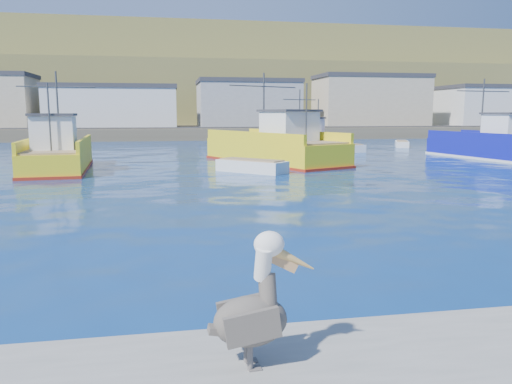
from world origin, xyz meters
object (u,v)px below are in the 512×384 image
skiff_extra (342,149)px  boat_orange (305,140)px  skiff_far (402,144)px  skiff_mid (252,167)px  pelican (254,310)px  trawler_yellow_a (58,155)px  trawler_yellow_b (276,148)px  trawler_blue (493,146)px

skiff_extra → boat_orange: bearing=122.6°
skiff_far → skiff_extra: size_ratio=0.90×
boat_orange → skiff_mid: boat_orange is taller
skiff_far → pelican: bearing=-118.4°
trawler_yellow_a → trawler_yellow_b: size_ratio=0.81×
skiff_far → trawler_yellow_a: bearing=-152.0°
trawler_yellow_a → skiff_far: trawler_yellow_a is taller
trawler_blue → trawler_yellow_a: bearing=-175.3°
skiff_extra → skiff_far: bearing=35.2°
skiff_far → pelican: pelican is taller
trawler_blue → skiff_mid: trawler_blue is taller
trawler_yellow_b → trawler_blue: bearing=1.2°
trawler_blue → skiff_mid: bearing=-164.0°
trawler_blue → trawler_yellow_b: bearing=-178.8°
trawler_yellow_a → pelican: bearing=-74.3°
trawler_blue → skiff_extra: trawler_blue is taller
trawler_yellow_b → skiff_mid: (-2.76, -5.58, -0.80)m
skiff_mid → skiff_extra: (10.96, 13.97, -0.01)m
trawler_yellow_a → trawler_blue: 33.05m
skiff_mid → skiff_far: size_ratio=1.06×
trawler_yellow_a → trawler_yellow_b: (14.84, 2.30, 0.11)m
trawler_blue → boat_orange: (-12.37, 11.86, -0.04)m
trawler_blue → boat_orange: trawler_blue is taller
trawler_yellow_a → skiff_extra: 25.41m
skiff_mid → skiff_far: 28.75m
trawler_yellow_a → trawler_blue: (32.94, 2.68, 0.03)m
skiff_extra → skiff_mid: bearing=-128.1°
trawler_yellow_b → skiff_mid: bearing=-116.3°
trawler_yellow_a → skiff_far: 36.57m
skiff_far → pelican: (-24.40, -45.18, 0.97)m
trawler_yellow_b → skiff_far: trawler_yellow_b is taller
trawler_yellow_a → pelican: trawler_yellow_a is taller
trawler_yellow_b → skiff_extra: trawler_yellow_b is taller
skiff_mid → pelican: bearing=-99.7°
skiff_mid → boat_orange: bearing=64.5°
skiff_mid → trawler_yellow_a: bearing=164.8°
skiff_mid → skiff_extra: size_ratio=0.96×
trawler_yellow_b → pelican: trawler_yellow_b is taller
trawler_yellow_b → skiff_mid: 6.28m
trawler_yellow_a → pelican: 29.08m
trawler_blue → boat_orange: bearing=136.2°
boat_orange → trawler_yellow_a: bearing=-144.7°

